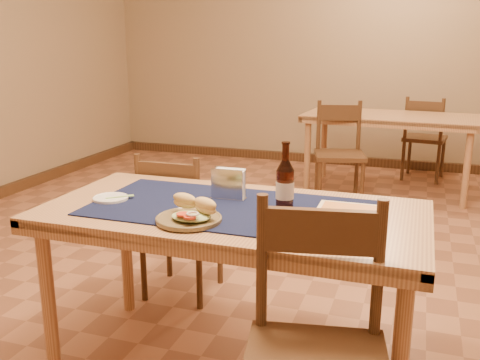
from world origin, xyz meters
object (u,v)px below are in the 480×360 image
(chair_main_near, at_px, (316,353))
(napkin_holder, at_px, (228,185))
(main_table, at_px, (232,227))
(chair_main_far, at_px, (179,222))
(sandwich_plate, at_px, (191,215))
(beer_bottle, at_px, (285,185))
(back_table, at_px, (390,123))

(chair_main_near, bearing_deg, napkin_holder, 128.46)
(main_table, relative_size, chair_main_far, 1.88)
(napkin_holder, bearing_deg, chair_main_near, -51.54)
(chair_main_far, distance_m, sandwich_plate, 0.96)
(beer_bottle, bearing_deg, chair_main_near, -66.63)
(main_table, bearing_deg, sandwich_plate, -113.06)
(back_table, distance_m, sandwich_plate, 3.50)
(back_table, xyz_separation_m, beer_bottle, (-0.23, -3.19, 0.19))
(main_table, height_order, sandwich_plate, sandwich_plate)
(back_table, distance_m, napkin_holder, 3.17)
(back_table, height_order, chair_main_far, chair_main_far)
(beer_bottle, xyz_separation_m, napkin_holder, (-0.27, 0.07, -0.04))
(main_table, relative_size, napkin_holder, 10.28)
(back_table, xyz_separation_m, napkin_holder, (-0.50, -3.12, 0.15))
(main_table, distance_m, beer_bottle, 0.29)
(chair_main_far, relative_size, sandwich_plate, 3.28)
(main_table, height_order, napkin_holder, napkin_holder)
(chair_main_far, height_order, napkin_holder, napkin_holder)
(chair_main_far, xyz_separation_m, chair_main_near, (1.00, -1.13, 0.05))
(sandwich_plate, bearing_deg, chair_main_near, -30.52)
(main_table, height_order, beer_bottle, beer_bottle)
(beer_bottle, bearing_deg, sandwich_plate, -138.95)
(main_table, xyz_separation_m, napkin_holder, (-0.06, 0.12, 0.15))
(beer_bottle, bearing_deg, napkin_holder, 165.64)
(back_table, distance_m, chair_main_near, 3.80)
(back_table, bearing_deg, sandwich_plate, -98.83)
(main_table, bearing_deg, napkin_holder, 116.91)
(chair_main_near, xyz_separation_m, beer_bottle, (-0.26, 0.60, 0.36))
(main_table, xyz_separation_m, chair_main_near, (0.47, -0.55, -0.17))
(chair_main_near, xyz_separation_m, napkin_holder, (-0.53, 0.67, 0.32))
(chair_main_far, xyz_separation_m, sandwich_plate, (0.43, -0.79, 0.34))
(back_table, xyz_separation_m, sandwich_plate, (-0.54, -3.46, 0.12))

